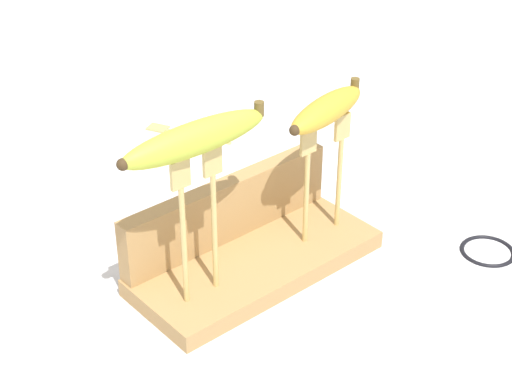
% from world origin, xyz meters
% --- Properties ---
extents(ground_plane, '(3.00, 3.00, 0.00)m').
position_xyz_m(ground_plane, '(0.00, 0.00, 0.00)').
color(ground_plane, silver).
extents(wooden_board, '(0.34, 0.15, 0.03)m').
position_xyz_m(wooden_board, '(0.00, 0.00, 0.01)').
color(wooden_board, '#A87F4C').
rests_on(wooden_board, ground).
extents(board_backstop, '(0.34, 0.03, 0.09)m').
position_xyz_m(board_backstop, '(0.00, 0.06, 0.07)').
color(board_backstop, '#A87F4C').
rests_on(board_backstop, wooden_board).
extents(fork_stand_left, '(0.07, 0.01, 0.20)m').
position_xyz_m(fork_stand_left, '(-0.11, -0.02, 0.14)').
color(fork_stand_left, tan).
rests_on(fork_stand_left, wooden_board).
extents(fork_stand_right, '(0.09, 0.01, 0.17)m').
position_xyz_m(fork_stand_right, '(0.11, -0.02, 0.13)').
color(fork_stand_right, tan).
rests_on(fork_stand_right, wooden_board).
extents(banana_raised_left, '(0.20, 0.04, 0.04)m').
position_xyz_m(banana_raised_left, '(-0.11, -0.02, 0.25)').
color(banana_raised_left, '#B2C138').
rests_on(banana_raised_left, fork_stand_left).
extents(banana_raised_right, '(0.16, 0.07, 0.04)m').
position_xyz_m(banana_raised_right, '(0.11, -0.02, 0.22)').
color(banana_raised_right, gold).
rests_on(banana_raised_right, fork_stand_right).
extents(fork_fallen_far, '(0.09, 0.15, 0.01)m').
position_xyz_m(fork_fallen_far, '(0.16, 0.40, 0.00)').
color(fork_fallen_far, tan).
rests_on(fork_fallen_far, ground).
extents(wire_coil, '(0.08, 0.08, 0.01)m').
position_xyz_m(wire_coil, '(0.28, -0.18, 0.00)').
color(wire_coil, black).
rests_on(wire_coil, ground).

